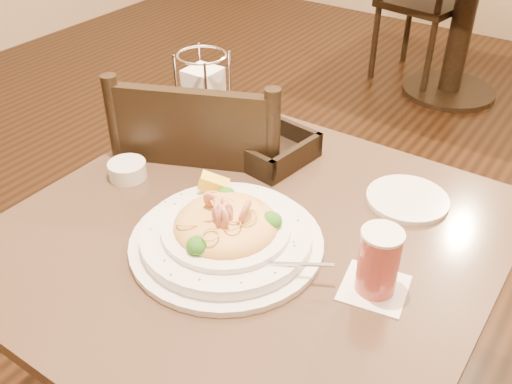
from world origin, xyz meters
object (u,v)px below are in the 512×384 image
Objects in this scene: bread_basket at (262,146)px; side_plate at (407,199)px; pasta_bowl at (226,232)px; background_table at (466,7)px; napkin_caddy at (204,96)px; drink_glass at (378,262)px; main_table at (251,312)px; dining_chair_near at (213,210)px; butter_ramekin at (127,170)px.

bread_basket is 0.36m from side_plate.
pasta_bowl reaches higher than side_plate.
napkin_caddy is (-0.04, -2.13, 0.31)m from background_table.
drink_glass reaches higher than background_table.
drink_glass is (0.28, 0.05, 0.03)m from pasta_bowl.
bread_basket is (0.16, -2.17, 0.25)m from background_table.
main_table is 2.25× the size of pasta_bowl.
drink_glass is 0.29m from side_plate.
background_table is 2.17m from dining_chair_near.
side_plate is at bearing 50.94° from main_table.
pasta_bowl reaches higher than main_table.
background_table is 2.29× the size of pasta_bowl.
dining_chair_near is 0.50m from pasta_bowl.
background_table is 0.98× the size of dining_chair_near.
dining_chair_near is at bearing 140.46° from main_table.
drink_glass reaches higher than main_table.
bread_basket reaches higher than background_table.
side_plate is (0.51, 0.02, 0.23)m from dining_chair_near.
dining_chair_near reaches higher than napkin_caddy.
background_table is at bearing 103.42° from side_plate.
napkin_caddy is at bearing 154.05° from drink_glass.
drink_glass is (0.57, -0.26, 0.29)m from dining_chair_near.
dining_chair_near reaches higher than pasta_bowl.
drink_glass reaches higher than butter_ramekin.
dining_chair_near is at bearing -43.65° from napkin_caddy.
drink_glass is 0.60m from butter_ramekin.
dining_chair_near is at bearing 132.94° from pasta_bowl.
butter_ramekin is (0.01, -0.28, -0.07)m from napkin_caddy.
dining_chair_near is 0.56m from side_plate.
drink_glass is (0.27, -0.01, 0.29)m from main_table.
drink_glass is (0.57, -2.43, 0.29)m from background_table.
dining_chair_near is 0.69m from drink_glass.
pasta_bowl is 0.29m from drink_glass.
butter_ramekin reaches higher than main_table.
dining_chair_near reaches higher than main_table.
butter_ramekin is (-0.33, 0.00, 0.25)m from main_table.
main_table is 0.97× the size of dining_chair_near.
dining_chair_near reaches higher than side_plate.
side_plate is at bearing 55.44° from pasta_bowl.
napkin_caddy is at bearing 177.92° from side_plate.
background_table is at bearing 94.14° from bread_basket.
butter_ramekin is at bearing -90.83° from background_table.
main_table is at bearing -60.76° from bread_basket.
bread_basket is at bearing 112.51° from pasta_bowl.
pasta_bowl is 2.33× the size of side_plate.
side_plate is (0.51, -2.15, 0.23)m from background_table.
side_plate is at bearing 25.77° from butter_ramekin.
main_table is 0.38m from bread_basket.
butter_ramekin is at bearing 178.93° from drink_glass.
drink_glass is at bearing -1.07° from butter_ramekin.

